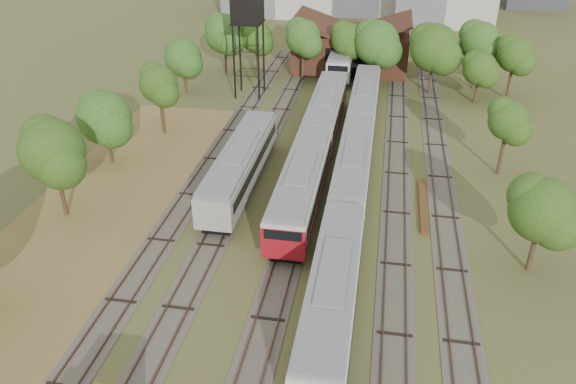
# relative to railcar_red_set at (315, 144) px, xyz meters

# --- Properties ---
(ground) EXTENTS (240.00, 240.00, 0.00)m
(ground) POSITION_rel_railcar_red_set_xyz_m (2.00, -25.74, -2.13)
(ground) COLOR #475123
(ground) RESTS_ON ground
(dry_grass_patch) EXTENTS (14.00, 60.00, 0.04)m
(dry_grass_patch) POSITION_rel_railcar_red_set_xyz_m (-16.00, -17.74, -2.11)
(dry_grass_patch) COLOR brown
(dry_grass_patch) RESTS_ON ground
(tracks) EXTENTS (24.60, 80.00, 0.19)m
(tracks) POSITION_rel_railcar_red_set_xyz_m (1.33, -0.74, -2.09)
(tracks) COLOR #4C473D
(tracks) RESTS_ON ground
(railcar_red_set) EXTENTS (3.25, 34.58, 4.02)m
(railcar_red_set) POSITION_rel_railcar_red_set_xyz_m (0.00, 0.00, 0.00)
(railcar_red_set) COLOR black
(railcar_red_set) RESTS_ON ground
(railcar_green_set) EXTENTS (3.02, 52.08, 3.73)m
(railcar_green_set) POSITION_rel_railcar_red_set_xyz_m (4.00, -4.25, -0.15)
(railcar_green_set) COLOR black
(railcar_green_set) RESTS_ON ground
(railcar_rear) EXTENTS (3.17, 16.08, 3.93)m
(railcar_rear) POSITION_rel_railcar_red_set_xyz_m (0.00, 30.20, -0.05)
(railcar_rear) COLOR black
(railcar_rear) RESTS_ON ground
(old_grey_coach) EXTENTS (3.10, 18.00, 3.84)m
(old_grey_coach) POSITION_rel_railcar_red_set_xyz_m (-6.00, -5.54, -0.03)
(old_grey_coach) COLOR black
(old_grey_coach) RESTS_ON ground
(water_tower) EXTENTS (3.59, 3.59, 12.40)m
(water_tower) POSITION_rel_railcar_red_set_xyz_m (-10.84, 18.25, 8.33)
(water_tower) COLOR black
(water_tower) RESTS_ON ground
(rail_pile_far) EXTENTS (0.57, 9.14, 0.30)m
(rail_pile_far) POSITION_rel_railcar_red_set_xyz_m (10.20, -6.37, -1.98)
(rail_pile_far) COLOR brown
(rail_pile_far) RESTS_ON ground
(maintenance_shed) EXTENTS (16.45, 11.55, 7.58)m
(maintenance_shed) POSITION_rel_railcar_red_set_xyz_m (1.00, 32.24, 0.79)
(maintenance_shed) COLOR #3B2315
(maintenance_shed) RESTS_ON ground
(tree_band_left) EXTENTS (7.10, 55.73, 8.49)m
(tree_band_left) POSITION_rel_railcar_red_set_xyz_m (-19.36, -11.89, 2.84)
(tree_band_left) COLOR #382616
(tree_band_left) RESTS_ON ground
(tree_band_far) EXTENTS (42.78, 9.71, 8.94)m
(tree_band_far) POSITION_rel_railcar_red_set_xyz_m (3.29, 25.08, 3.62)
(tree_band_far) COLOR #382616
(tree_band_far) RESTS_ON ground
(tree_band_right) EXTENTS (4.57, 38.87, 7.31)m
(tree_band_right) POSITION_rel_railcar_red_set_xyz_m (17.38, 0.35, 2.75)
(tree_band_right) COLOR #382616
(tree_band_right) RESTS_ON ground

